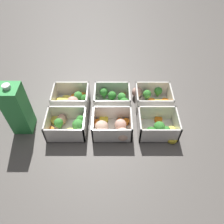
{
  "coord_description": "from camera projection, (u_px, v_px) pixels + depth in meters",
  "views": [
    {
      "loc": [
        -0.0,
        0.53,
        0.63
      ],
      "look_at": [
        0.0,
        0.0,
        0.02
      ],
      "focal_mm": 35.0,
      "sensor_mm": 36.0,
      "label": 1
    }
  ],
  "objects": [
    {
      "name": "ground_plane",
      "position": [
        112.0,
        116.0,
        0.83
      ],
      "size": [
        4.0,
        4.0,
        0.0
      ],
      "primitive_type": "plane",
      "color": "#56514C"
    },
    {
      "name": "container_near_left",
      "position": [
        150.0,
        97.0,
        0.86
      ],
      "size": [
        0.16,
        0.12,
        0.07
      ],
      "color": "silver",
      "rests_on": "ground_plane"
    },
    {
      "name": "container_far_center",
      "position": [
        113.0,
        127.0,
        0.76
      ],
      "size": [
        0.14,
        0.12,
        0.07
      ],
      "color": "silver",
      "rests_on": "ground_plane"
    },
    {
      "name": "container_far_right",
      "position": [
        67.0,
        125.0,
        0.77
      ],
      "size": [
        0.14,
        0.11,
        0.07
      ],
      "color": "silver",
      "rests_on": "ground_plane"
    },
    {
      "name": "container_near_center",
      "position": [
        113.0,
        100.0,
        0.84
      ],
      "size": [
        0.13,
        0.11,
        0.07
      ],
      "color": "silver",
      "rests_on": "ground_plane"
    },
    {
      "name": "juice_carton",
      "position": [
        17.0,
        109.0,
        0.72
      ],
      "size": [
        0.07,
        0.07,
        0.2
      ],
      "color": "green",
      "rests_on": "ground_plane"
    },
    {
      "name": "container_near_right",
      "position": [
        73.0,
        100.0,
        0.85
      ],
      "size": [
        0.14,
        0.12,
        0.07
      ],
      "color": "silver",
      "rests_on": "ground_plane"
    },
    {
      "name": "container_far_left",
      "position": [
        158.0,
        128.0,
        0.76
      ],
      "size": [
        0.14,
        0.13,
        0.07
      ],
      "color": "silver",
      "rests_on": "ground_plane"
    }
  ]
}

